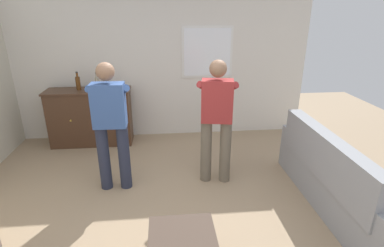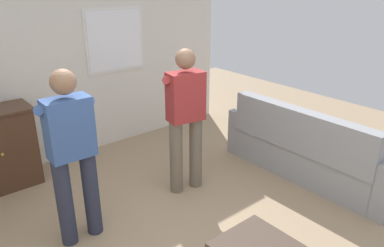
% 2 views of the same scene
% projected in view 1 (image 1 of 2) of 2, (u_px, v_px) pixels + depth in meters
% --- Properties ---
extents(ground, '(10.40, 10.40, 0.00)m').
position_uv_depth(ground, '(170.00, 223.00, 3.37)').
color(ground, '#9E8466').
extents(wall_back_with_window, '(5.20, 0.15, 2.80)m').
position_uv_depth(wall_back_with_window, '(165.00, 60.00, 5.34)').
color(wall_back_with_window, silver).
rests_on(wall_back_with_window, ground).
extents(couch, '(0.57, 2.25, 0.93)m').
position_uv_depth(couch, '(335.00, 182.00, 3.54)').
color(couch, gray).
rests_on(couch, ground).
extents(sideboard_cabinet, '(1.41, 0.49, 0.98)m').
position_uv_depth(sideboard_cabinet, '(91.00, 117.00, 5.21)').
color(sideboard_cabinet, '#472D1E').
rests_on(sideboard_cabinet, ground).
extents(bottle_wine_green, '(0.07, 0.07, 0.30)m').
position_uv_depth(bottle_wine_green, '(97.00, 83.00, 4.98)').
color(bottle_wine_green, gray).
rests_on(bottle_wine_green, sideboard_cabinet).
extents(bottle_liquor_amber, '(0.07, 0.07, 0.31)m').
position_uv_depth(bottle_liquor_amber, '(78.00, 83.00, 5.00)').
color(bottle_liquor_amber, '#593314').
rests_on(bottle_liquor_amber, sideboard_cabinet).
extents(person_standing_left, '(0.56, 0.48, 1.68)m').
position_uv_depth(person_standing_left, '(111.00, 122.00, 3.73)').
color(person_standing_left, '#282D42').
rests_on(person_standing_left, ground).
extents(person_standing_right, '(0.55, 0.51, 1.68)m').
position_uv_depth(person_standing_right, '(217.00, 117.00, 3.91)').
color(person_standing_right, '#6B6051').
rests_on(person_standing_right, ground).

